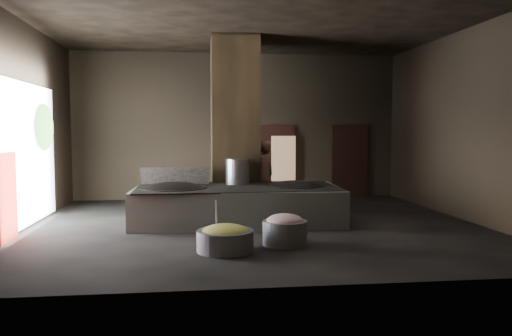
{
  "coord_description": "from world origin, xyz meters",
  "views": [
    {
      "loc": [
        -1.33,
        -11.01,
        2.11
      ],
      "look_at": [
        0.08,
        0.45,
        1.25
      ],
      "focal_mm": 35.0,
      "sensor_mm": 36.0,
      "label": 1
    }
  ],
  "objects": [
    {
      "name": "veg_basin",
      "position": [
        -0.81,
        -2.38,
        0.19
      ],
      "size": [
        1.29,
        1.29,
        0.37
      ],
      "primitive_type": "cylinder",
      "rotation": [
        0.0,
        0.0,
        0.35
      ],
      "color": "slate",
      "rests_on": "ground"
    },
    {
      "name": "right_wall",
      "position": [
        5.05,
        0.0,
        2.25
      ],
      "size": [
        0.1,
        9.0,
        4.5
      ],
      "primitive_type": "cube",
      "color": "black",
      "rests_on": "ground"
    },
    {
      "name": "tree_silhouette",
      "position": [
        -4.85,
        1.3,
        2.2
      ],
      "size": [
        0.28,
        1.1,
        1.1
      ],
      "primitive_type": "ellipsoid",
      "color": "#194714",
      "rests_on": "left_opening"
    },
    {
      "name": "front_wall",
      "position": [
        0.0,
        -4.55,
        2.25
      ],
      "size": [
        10.0,
        0.1,
        4.5
      ],
      "primitive_type": "cube",
      "color": "black",
      "rests_on": "ground"
    },
    {
      "name": "doorway_near",
      "position": [
        1.2,
        4.45,
        1.1
      ],
      "size": [
        1.18,
        0.08,
        2.38
      ],
      "primitive_type": "cube",
      "color": "black",
      "rests_on": "ground"
    },
    {
      "name": "left_opening",
      "position": [
        -4.95,
        0.2,
        1.6
      ],
      "size": [
        0.04,
        4.2,
        3.1
      ],
      "primitive_type": "cube",
      "color": "white",
      "rests_on": "ground"
    },
    {
      "name": "floor",
      "position": [
        0.0,
        0.0,
        -0.05
      ],
      "size": [
        10.0,
        9.0,
        0.1
      ],
      "primitive_type": "cube",
      "color": "black",
      "rests_on": "ground"
    },
    {
      "name": "wok_right_rim",
      "position": [
        0.99,
        0.43,
        0.82
      ],
      "size": [
        1.41,
        1.41,
        0.05
      ],
      "primitive_type": "cylinder",
      "color": "black",
      "rests_on": "hearth_platform"
    },
    {
      "name": "doorway_far",
      "position": [
        3.6,
        4.45,
        1.1
      ],
      "size": [
        1.18,
        0.08,
        2.38
      ],
      "primitive_type": "cube",
      "color": "black",
      "rests_on": "ground"
    },
    {
      "name": "pavilion_sliver",
      "position": [
        -4.88,
        -1.1,
        0.85
      ],
      "size": [
        0.05,
        0.9,
        1.7
      ],
      "primitive_type": "cube",
      "color": "maroon",
      "rests_on": "ground"
    },
    {
      "name": "ceiling",
      "position": [
        0.0,
        0.0,
        4.55
      ],
      "size": [
        10.0,
        9.0,
        0.1
      ],
      "primitive_type": "cube",
      "color": "black",
      "rests_on": "back_wall"
    },
    {
      "name": "wok_left",
      "position": [
        -1.81,
        0.33,
        0.75
      ],
      "size": [
        1.48,
        1.48,
        0.41
      ],
      "primitive_type": "ellipsoid",
      "color": "black",
      "rests_on": "hearth_platform"
    },
    {
      "name": "back_wall",
      "position": [
        0.0,
        4.55,
        2.25
      ],
      "size": [
        10.0,
        0.1,
        4.5
      ],
      "primitive_type": "cube",
      "color": "black",
      "rests_on": "ground"
    },
    {
      "name": "cook",
      "position": [
        0.5,
        2.19,
        0.93
      ],
      "size": [
        0.81,
        0.73,
        1.86
      ],
      "primitive_type": "imported",
      "rotation": [
        0.0,
        0.0,
        3.69
      ],
      "color": "brown",
      "rests_on": "ground"
    },
    {
      "name": "meat_basin",
      "position": [
        0.32,
        -2.02,
        0.23
      ],
      "size": [
        1.03,
        1.03,
        0.45
      ],
      "primitive_type": "cylinder",
      "rotation": [
        0.0,
        0.0,
        -0.3
      ],
      "color": "slate",
      "rests_on": "ground"
    },
    {
      "name": "ladle",
      "position": [
        -0.96,
        -2.23,
        0.55
      ],
      "size": [
        0.07,
        0.4,
        0.72
      ],
      "primitive_type": "cylinder",
      "rotation": [
        0.49,
        0.0,
        -0.09
      ],
      "color": "#93959A",
      "rests_on": "veg_basin"
    },
    {
      "name": "wok_left_rim",
      "position": [
        -1.81,
        0.33,
        0.82
      ],
      "size": [
        1.51,
        1.51,
        0.05
      ],
      "primitive_type": "cylinder",
      "color": "black",
      "rests_on": "hearth_platform"
    },
    {
      "name": "splash_guard",
      "position": [
        -1.81,
        1.13,
        1.03
      ],
      "size": [
        1.63,
        0.14,
        0.41
      ],
      "primitive_type": "cube",
      "rotation": [
        0.0,
        0.0,
        -0.05
      ],
      "color": "black",
      "rests_on": "hearth_platform"
    },
    {
      "name": "veg_fill",
      "position": [
        -0.81,
        -2.38,
        0.35
      ],
      "size": [
        0.83,
        0.83,
        0.25
      ],
      "primitive_type": "ellipsoid",
      "color": "#85AC53",
      "rests_on": "veg_basin"
    },
    {
      "name": "doorway_far_glow",
      "position": [
        3.57,
        4.67,
        1.05
      ],
      "size": [
        0.89,
        0.04,
        2.1
      ],
      "primitive_type": "cube",
      "color": "#8C6647",
      "rests_on": "ground"
    },
    {
      "name": "wok_right",
      "position": [
        0.99,
        0.43,
        0.75
      ],
      "size": [
        1.38,
        1.38,
        0.39
      ],
      "primitive_type": "ellipsoid",
      "color": "black",
      "rests_on": "hearth_platform"
    },
    {
      "name": "doorway_near_glow",
      "position": [
        1.42,
        4.34,
        1.05
      ],
      "size": [
        0.76,
        0.04,
        1.8
      ],
      "primitive_type": "cube",
      "color": "#8C6647",
      "rests_on": "ground"
    },
    {
      "name": "stock_pot",
      "position": [
        -0.31,
        0.93,
        1.13
      ],
      "size": [
        0.57,
        0.57,
        0.61
      ],
      "primitive_type": "cylinder",
      "color": "#93959A",
      "rests_on": "hearth_platform"
    },
    {
      "name": "meat_fill",
      "position": [
        0.32,
        -2.02,
        0.45
      ],
      "size": [
        0.68,
        0.68,
        0.26
      ],
      "primitive_type": "ellipsoid",
      "color": "#C2747C",
      "rests_on": "meat_basin"
    },
    {
      "name": "hearth_platform",
      "position": [
        -0.36,
        0.38,
        0.41
      ],
      "size": [
        4.8,
        2.47,
        0.82
      ],
      "primitive_type": "cube",
      "rotation": [
        0.0,
        0.0,
        -0.05
      ],
      "color": "#A6B6A4",
      "rests_on": "ground"
    },
    {
      "name": "platform_cap",
      "position": [
        -0.36,
        0.38,
        0.82
      ],
      "size": [
        4.59,
        2.2,
        0.03
      ],
      "primitive_type": "cube",
      "color": "black",
      "rests_on": "hearth_platform"
    },
    {
      "name": "pillar",
      "position": [
        -0.3,
        1.9,
        2.25
      ],
      "size": [
        1.2,
        1.2,
        4.5
      ],
      "primitive_type": "cube",
      "color": "black",
      "rests_on": "ground"
    },
    {
      "name": "left_wall",
      "position": [
        -5.05,
        0.0,
        2.25
      ],
      "size": [
        0.1,
        9.0,
        4.5
      ],
      "primitive_type": "cube",
      "color": "black",
      "rests_on": "ground"
    }
  ]
}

